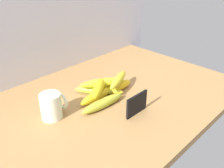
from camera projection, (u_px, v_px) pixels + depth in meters
counter_top at (114, 99)px, 107.59cm from camera, size 110.00×76.00×3.00cm
back_wall at (55, 7)px, 115.75cm from camera, size 130.00×2.00×70.00cm
chalkboard_sign at (137, 105)px, 93.62cm from camera, size 11.00×1.80×8.40cm
coffee_mug at (52, 106)px, 91.17cm from camera, size 9.34×7.84×9.90cm
banana_0 at (94, 90)px, 107.53cm from camera, size 12.99×15.87×3.51cm
banana_1 at (118, 87)px, 110.15cm from camera, size 15.52×5.11×3.97cm
banana_2 at (98, 95)px, 103.65cm from camera, size 19.53×4.74×3.89cm
banana_3 at (103, 103)px, 98.14cm from camera, size 20.41×5.14×3.93cm
banana_4 at (104, 90)px, 108.15cm from camera, size 11.12×16.43×3.36cm
banana_5 at (118, 80)px, 107.81cm from camera, size 17.39×10.15×3.43cm
banana_6 at (102, 83)px, 106.32cm from camera, size 18.88×12.75×3.82cm
banana_7 at (99, 88)px, 101.26cm from camera, size 15.48×12.60×3.89cm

